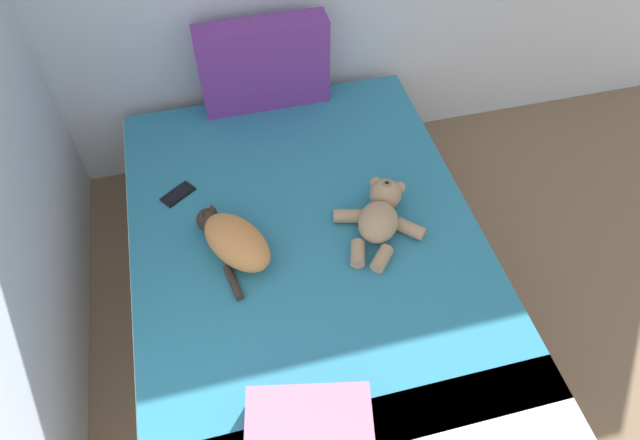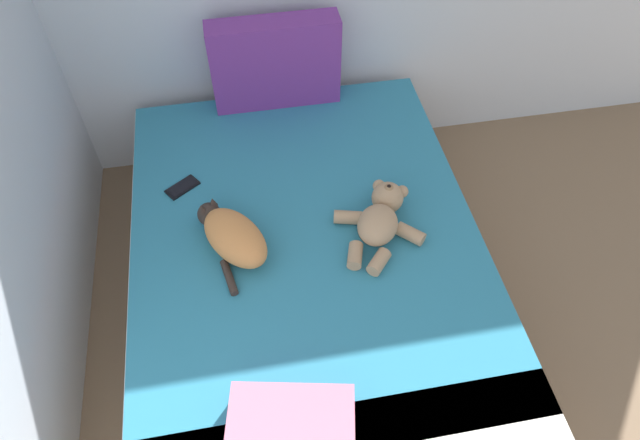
% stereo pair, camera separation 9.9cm
% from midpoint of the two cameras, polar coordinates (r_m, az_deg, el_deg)
% --- Properties ---
extents(bed, '(1.50, 2.05, 0.48)m').
position_cam_midpoint_polar(bed, '(2.54, -2.17, -5.58)').
color(bed, '#9E7A56').
rests_on(bed, ground_plane).
extents(patterned_cushion, '(0.62, 0.14, 0.45)m').
position_cam_midpoint_polar(patterned_cushion, '(2.85, -6.70, 15.19)').
color(patterned_cushion, '#72338C').
rests_on(patterned_cushion, bed).
extents(cat, '(0.34, 0.44, 0.15)m').
position_cam_midpoint_polar(cat, '(2.29, -9.90, -2.03)').
color(cat, '#D18447').
rests_on(cat, bed).
extents(teddy_bear, '(0.36, 0.44, 0.15)m').
position_cam_midpoint_polar(teddy_bear, '(2.36, 4.87, 0.51)').
color(teddy_bear, tan).
rests_on(teddy_bear, bed).
extents(cell_phone, '(0.16, 0.14, 0.01)m').
position_cam_midpoint_polar(cell_phone, '(2.59, -15.16, 2.51)').
color(cell_phone, black).
rests_on(cell_phone, bed).
extents(throw_pillow, '(0.45, 0.35, 0.11)m').
position_cam_midpoint_polar(throw_pillow, '(1.91, -2.66, -20.69)').
color(throw_pillow, '#D1728C').
rests_on(throw_pillow, bed).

